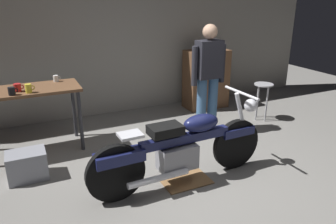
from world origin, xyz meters
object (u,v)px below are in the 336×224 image
Objects in this scene: mug_red_diner at (18,88)px; storage_bin at (27,165)px; person_standing at (208,75)px; mug_black_matte at (12,91)px; shop_stool at (263,92)px; wooden_dresser at (206,79)px; mug_white_ceramic at (56,78)px; motorcycle at (183,147)px; mug_yellow_tall at (29,88)px.

storage_bin is at bearing -92.34° from mug_red_diner.
mug_black_matte is at bearing -4.52° from person_standing.
mug_red_diner is (-3.77, 0.29, 0.45)m from shop_stool.
shop_stool is 3.81m from mug_red_diner.
mug_red_diner is (-3.25, -0.72, 0.40)m from wooden_dresser.
shop_stool is (1.15, 0.06, -0.43)m from person_standing.
shop_stool is 3.35m from mug_white_ceramic.
storage_bin is (-3.80, -0.36, -0.33)m from shop_stool.
motorcycle is 1.99× the size of wooden_dresser.
shop_stool is 5.50× the size of mug_black_matte.
person_standing is at bearing -5.22° from mug_yellow_tall.
storage_bin is 3.81× the size of mug_yellow_tall.
mug_white_ceramic is (-3.27, 0.60, 0.45)m from shop_stool.
mug_yellow_tall reaches higher than mug_black_matte.
person_standing is 14.46× the size of mug_yellow_tall.
mug_white_ceramic is at bearing -17.65° from person_standing.
mug_white_ceramic is (-2.74, -0.40, 0.39)m from wooden_dresser.
mug_yellow_tall reaches higher than motorcycle.
wooden_dresser reaches higher than mug_white_ceramic.
storage_bin is 4.33× the size of mug_white_ceramic.
storage_bin is 1.02m from mug_red_diner.
mug_red_diner is 1.22× the size of mug_white_ceramic.
person_standing is 14.34× the size of mug_black_matte.
mug_yellow_tall is (-3.65, 0.17, 0.46)m from shop_stool.
mug_black_matte is at bearing 94.75° from storage_bin.
motorcycle is at bearing 48.19° from person_standing.
person_standing is (1.02, 1.15, 0.48)m from motorcycle.
wooden_dresser is 10.82× the size of mug_white_ceramic.
shop_stool is 6.29× the size of mug_white_ceramic.
motorcycle is 2.20m from mug_black_matte.
mug_red_diner is at bearing 64.30° from mug_black_matte.
wooden_dresser is 3.45m from mug_black_matte.
wooden_dresser is at bearing 22.65° from storage_bin.
mug_red_diner is (-1.59, 1.50, 0.50)m from motorcycle.
mug_red_diner is at bearing -167.56° from wooden_dresser.
wooden_dresser is 2.80m from mug_white_ceramic.
mug_red_diner reaches higher than shop_stool.
mug_black_matte is at bearing -115.70° from mug_red_diner.
wooden_dresser reaches higher than motorcycle.
mug_black_matte reaches higher than mug_white_ceramic.
motorcycle is at bearing -126.71° from wooden_dresser.
person_standing reaches higher than motorcycle.
storage_bin is at bearing -105.97° from mug_yellow_tall.
mug_black_matte is at bearing 139.16° from motorcycle.
person_standing is 13.42× the size of mug_red_diner.
person_standing is 16.42× the size of mug_white_ceramic.
person_standing is 2.50m from mug_yellow_tall.
wooden_dresser is (1.65, 2.22, 0.10)m from motorcycle.
mug_white_ceramic is (-2.11, 0.66, 0.02)m from person_standing.
mug_yellow_tall is (-2.49, 0.23, 0.03)m from person_standing.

